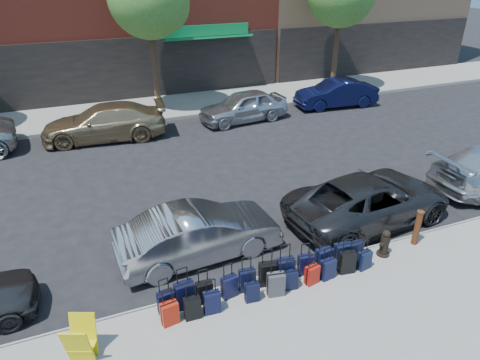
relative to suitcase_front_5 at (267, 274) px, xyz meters
name	(u,v)px	position (x,y,z in m)	size (l,w,h in m)	color
ground	(206,198)	(-0.01, 4.78, -0.45)	(120.00, 120.00, 0.00)	black
sidewalk_near	(302,339)	(-0.01, -1.72, -0.38)	(60.00, 4.00, 0.15)	gray
sidewalk_far	(147,109)	(-0.01, 14.78, -0.38)	(60.00, 4.00, 0.15)	gray
curb_near	(261,279)	(-0.01, 0.30, -0.38)	(60.00, 0.08, 0.15)	gray
curb_far	(155,121)	(-0.01, 12.76, -0.38)	(60.00, 0.08, 0.15)	gray
suitcase_front_0	(166,302)	(-2.44, 0.00, -0.03)	(0.38, 0.24, 0.88)	black
suitcase_front_1	(185,295)	(-2.02, 0.01, 0.02)	(0.45, 0.27, 1.03)	black
suitcase_front_2	(204,292)	(-1.57, -0.02, -0.03)	(0.37, 0.21, 0.88)	black
suitcase_front_3	(229,287)	(-0.98, -0.05, -0.03)	(0.39, 0.25, 0.88)	black
suitcase_front_4	(247,280)	(-0.52, 0.00, -0.02)	(0.39, 0.24, 0.91)	black
suitcase_front_5	(267,274)	(0.00, 0.00, 0.00)	(0.43, 0.28, 0.97)	black
suitcase_front_6	(285,270)	(0.44, -0.06, 0.02)	(0.44, 0.26, 1.03)	black
suitcase_front_7	(305,264)	(1.03, 0.02, -0.04)	(0.38, 0.24, 0.85)	black
suitcase_front_8	(324,259)	(1.52, -0.03, 0.00)	(0.43, 0.27, 0.98)	black
suitcase_front_9	(343,255)	(2.05, -0.07, 0.02)	(0.45, 0.28, 1.03)	black
suitcase_front_10	(356,251)	(2.49, 0.00, -0.03)	(0.38, 0.24, 0.88)	black
suitcase_back_0	(170,313)	(-2.44, -0.35, -0.03)	(0.39, 0.26, 0.87)	#AD1C0B
suitcase_back_1	(192,308)	(-1.95, -0.37, -0.04)	(0.36, 0.22, 0.84)	black
suitcase_back_2	(212,302)	(-1.51, -0.37, -0.04)	(0.37, 0.23, 0.86)	black
suitcase_back_4	(252,292)	(-0.56, -0.37, -0.06)	(0.34, 0.22, 0.77)	black
suitcase_back_5	(276,284)	(0.03, -0.39, -0.01)	(0.43, 0.29, 0.94)	#36363B
suitcase_back_6	(290,280)	(0.43, -0.33, -0.06)	(0.35, 0.23, 0.78)	black
suitcase_back_7	(312,275)	(1.00, -0.36, -0.06)	(0.37, 0.26, 0.80)	#AA150A
suitcase_back_8	(328,269)	(1.44, -0.35, -0.03)	(0.39, 0.26, 0.86)	black
suitcase_back_9	(347,262)	(2.00, -0.32, -0.01)	(0.42, 0.28, 0.93)	black
suitcase_back_10	(364,260)	(2.49, -0.37, -0.05)	(0.37, 0.25, 0.81)	black
fire_hydrant	(385,244)	(3.31, -0.10, 0.04)	(0.39, 0.34, 0.75)	black
bollard	(417,227)	(4.42, -0.01, 0.22)	(0.19, 0.19, 1.02)	#38190C
display_rack	(81,340)	(-4.21, -0.59, 0.14)	(0.67, 0.70, 0.90)	yellow
car_near_1	(199,233)	(-1.10, 1.85, 0.25)	(1.49, 4.28, 1.41)	#B0B2B7
car_near_2	(369,200)	(4.10, 1.63, 0.27)	(2.40, 5.20, 1.45)	#2E2E30
car_far_1	(104,122)	(-2.47, 11.45, 0.31)	(2.13, 5.25, 1.52)	#9E8661
car_far_2	(243,106)	(4.04, 11.37, 0.29)	(1.75, 4.35, 1.48)	silver
car_far_3	(336,93)	(9.50, 11.65, 0.26)	(1.51, 4.34, 1.43)	#0D133B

